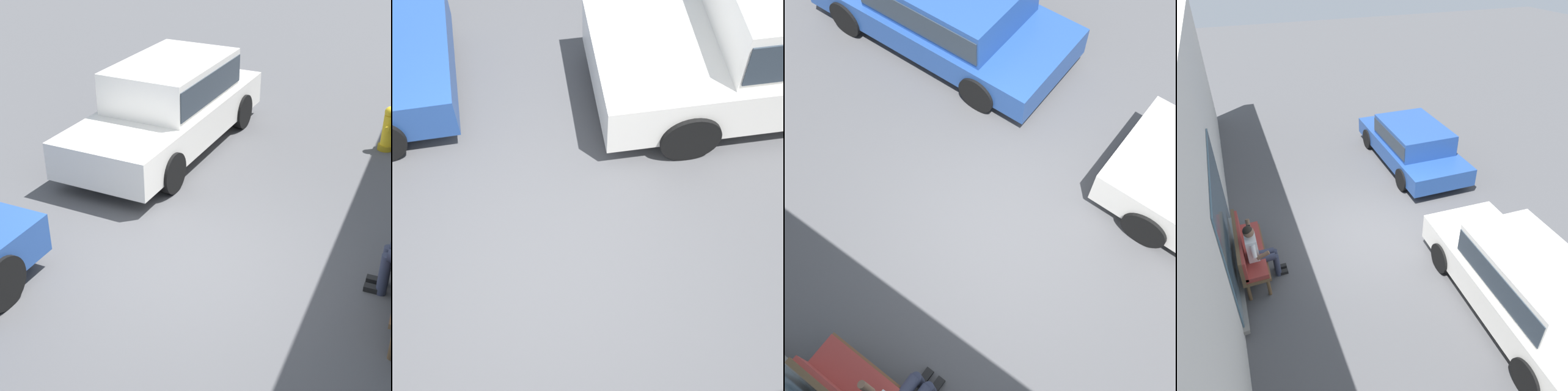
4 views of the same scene
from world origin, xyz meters
The scene contains 2 objects.
ground_plane centered at (0.00, 0.00, 0.00)m, with size 60.00×60.00×0.00m, color #4C4C4F.
parked_car_mid centered at (2.94, -2.51, 0.76)m, with size 4.68×2.05×1.37m.
Camera 3 is at (-1.44, 2.60, 6.45)m, focal length 45.00 mm.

